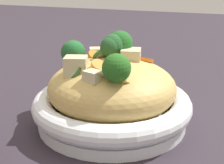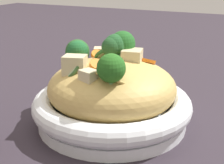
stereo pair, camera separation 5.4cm
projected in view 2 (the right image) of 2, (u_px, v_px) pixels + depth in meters
The scene contains 7 objects.
ground_plane at pixel (112, 122), 0.56m from camera, with size 3.00×3.00×0.00m, color #2D262E.
serving_bowl at pixel (112, 108), 0.55m from camera, with size 0.27×0.27×0.05m.
noodle_heap at pixel (112, 87), 0.54m from camera, with size 0.21×0.21×0.09m.
broccoli_florets at pixel (102, 52), 0.55m from camera, with size 0.16×0.17×0.08m.
carrot_coins at pixel (112, 62), 0.53m from camera, with size 0.12×0.14×0.02m.
zucchini_slices at pixel (103, 62), 0.52m from camera, with size 0.13×0.11×0.04m.
chicken_chunks at pixel (100, 61), 0.53m from camera, with size 0.16×0.11×0.04m.
Camera 2 is at (0.46, 0.22, 0.25)m, focal length 52.00 mm.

